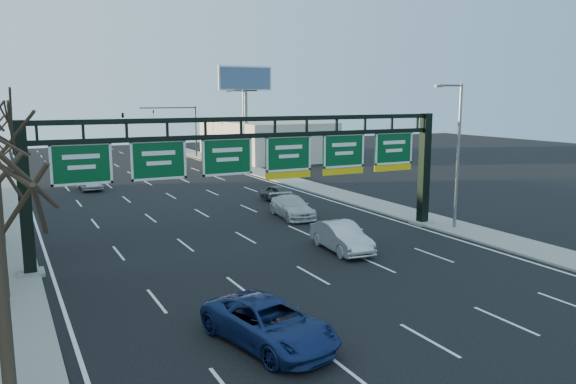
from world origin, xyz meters
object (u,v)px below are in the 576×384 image
car_blue_suv (269,323)px  car_white_wagon (292,207)px  car_silver_sedan (341,237)px  sign_gantry (261,163)px

car_blue_suv → car_white_wagon: (10.12, 17.58, -0.03)m
car_silver_sedan → car_blue_suv: bearing=-129.4°
car_silver_sedan → car_white_wagon: (1.66, 8.86, -0.06)m
sign_gantry → car_silver_sedan: (3.32, -3.05, -3.86)m
sign_gantry → car_white_wagon: 8.59m
sign_gantry → car_silver_sedan: sign_gantry is taller
sign_gantry → car_silver_sedan: size_ratio=5.23×
sign_gantry → car_blue_suv: bearing=-113.6°
car_blue_suv → car_silver_sedan: size_ratio=1.14×
car_blue_suv → car_silver_sedan: car_silver_sedan is taller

